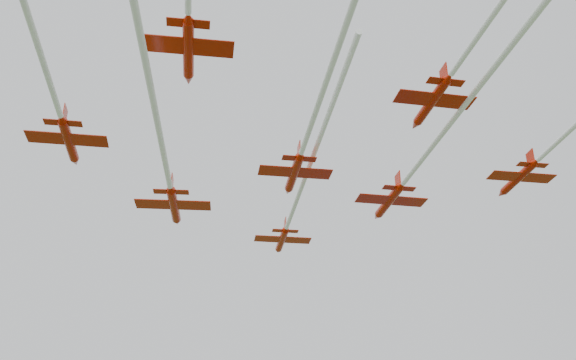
% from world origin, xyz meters
% --- Properties ---
extents(jet_lead, '(21.52, 54.96, 2.66)m').
position_xyz_m(jet_lead, '(-1.45, 9.46, 53.10)').
color(jet_lead, '#B31400').
extents(jet_row2_left, '(17.37, 49.76, 2.93)m').
position_xyz_m(jet_row2_left, '(-13.40, -8.19, 51.06)').
color(jet_row2_left, '#B31400').
extents(jet_row2_right, '(27.07, 63.68, 2.83)m').
position_xyz_m(jet_row2_right, '(17.81, -6.69, 52.61)').
color(jet_row2_right, '#B31400').
extents(jet_row3_left, '(22.68, 56.92, 2.52)m').
position_xyz_m(jet_row3_left, '(-16.01, -31.24, 51.00)').
color(jet_row3_left, '#B31400').
extents(jet_row3_mid, '(24.16, 61.32, 2.61)m').
position_xyz_m(jet_row3_mid, '(6.55, -19.55, 51.41)').
color(jet_row3_mid, '#B31400').
extents(jet_row3_right, '(17.86, 43.78, 2.41)m').
position_xyz_m(jet_row3_right, '(30.87, -6.00, 51.72)').
color(jet_row3_right, '#B31400').
extents(jet_row4_right, '(23.07, 53.42, 2.42)m').
position_xyz_m(jet_row4_right, '(22.40, -27.57, 52.83)').
color(jet_row4_right, '#B31400').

